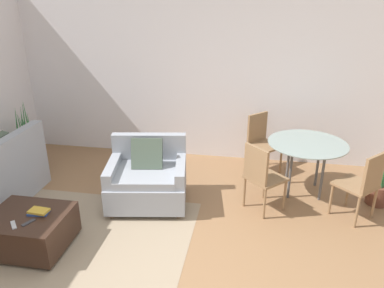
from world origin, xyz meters
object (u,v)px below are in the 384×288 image
ottoman (30,229)px  dining_table (307,149)px  dining_chair_far_left (261,139)px  dining_chair_near_right (363,182)px  tv_remote_secondary (29,222)px  armchair (148,179)px  book_stack (39,212)px  dining_chair_near_left (261,174)px  tv_remote_primary (14,225)px  potted_plant (28,149)px  potted_plant_small (378,190)px

ottoman → dining_table: bearing=30.3°
dining_chair_far_left → dining_chair_near_right: bearing=-45.0°
dining_chair_near_right → tv_remote_secondary: bearing=-159.6°
tv_remote_secondary → dining_table: size_ratio=0.14×
armchair → dining_chair_near_right: bearing=0.9°
dining_chair_near_right → dining_table: bearing=135.0°
book_stack → tv_remote_secondary: book_stack is taller
tv_remote_secondary → dining_chair_near_left: size_ratio=0.17×
dining_chair_near_right → dining_chair_near_left: bearing=-180.0°
ottoman → book_stack: book_stack is taller
tv_remote_primary → dining_table: 3.66m
potted_plant → dining_chair_near_right: potted_plant is taller
dining_chair_near_left → armchair: bearing=-178.4°
potted_plant → potted_plant_small: potted_plant is taller
potted_plant → dining_chair_near_left: bearing=-11.9°
dining_table → potted_plant: bearing=177.7°
armchair → dining_chair_near_left: (1.45, 0.04, 0.18)m
potted_plant_small → book_stack: bearing=-157.9°
ottoman → book_stack: size_ratio=3.67×
armchair → tv_remote_primary: 1.69m
tv_remote_primary → dining_chair_near_right: 3.92m
book_stack → dining_chair_near_right: (3.53, 1.14, 0.08)m
book_stack → dining_chair_far_left: size_ratio=0.25×
ottoman → dining_table: dining_table is taller
tv_remote_primary → ottoman: bearing=83.7°
armchair → tv_remote_secondary: armchair is taller
potted_plant_small → dining_chair_far_left: bearing=153.6°
tv_remote_primary → tv_remote_secondary: (0.13, 0.07, 0.00)m
dining_table → dining_chair_near_left: dining_chair_near_left is taller
book_stack → dining_table: 3.42m
ottoman → dining_chair_near_right: dining_chair_near_right is taller
tv_remote_primary → dining_chair_near_right: dining_chair_near_right is taller
potted_plant_small → tv_remote_primary: bearing=-155.7°
book_stack → potted_plant: potted_plant is taller
dining_chair_near_left → potted_plant_small: size_ratio=1.41×
dining_chair_near_left → dining_chair_near_right: same height
dining_chair_far_left → ottoman: bearing=-135.8°
potted_plant → dining_chair_far_left: potted_plant is taller
tv_remote_primary → dining_table: (3.07, 1.98, 0.23)m
book_stack → tv_remote_secondary: bearing=-93.8°
book_stack → dining_chair_near_left: 2.60m
tv_remote_primary → dining_chair_near_left: 2.84m
ottoman → potted_plant: size_ratio=0.77×
dining_chair_near_right → dining_chair_far_left: size_ratio=1.00×
dining_table → dining_chair_near_left: bearing=-135.0°
armchair → potted_plant: (-2.23, 0.81, -0.09)m
ottoman → dining_chair_far_left: dining_chair_far_left is taller
book_stack → tv_remote_primary: bearing=-119.4°
armchair → potted_plant: bearing=159.9°
tv_remote_primary → armchair: bearing=52.7°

